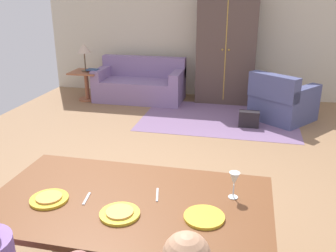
{
  "coord_description": "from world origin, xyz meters",
  "views": [
    {
      "loc": [
        0.72,
        -3.45,
        2.05
      ],
      "look_at": [
        0.0,
        -0.24,
        0.85
      ],
      "focal_mm": 39.3,
      "sensor_mm": 36.0,
      "label": 1
    }
  ],
  "objects_px": {
    "dining_table": "(129,208)",
    "couch": "(140,85)",
    "plate_near_woman": "(204,217)",
    "armoire": "(227,48)",
    "table_lamp": "(84,49)",
    "book_lower": "(94,71)",
    "wine_glass": "(234,180)",
    "plate_near_man": "(49,199)",
    "plate_near_child": "(120,214)",
    "book_upper": "(93,70)",
    "handbag": "(249,119)",
    "side_table": "(87,81)",
    "armchair": "(282,102)"
  },
  "relations": [
    {
      "from": "armoire",
      "to": "table_lamp",
      "type": "distance_m",
      "value": 2.74
    },
    {
      "from": "couch",
      "to": "armoire",
      "type": "bearing_deg",
      "value": 9.12
    },
    {
      "from": "table_lamp",
      "to": "book_lower",
      "type": "bearing_deg",
      "value": 10.8
    },
    {
      "from": "armchair",
      "to": "armoire",
      "type": "distance_m",
      "value": 1.58
    },
    {
      "from": "armoire",
      "to": "book_upper",
      "type": "distance_m",
      "value": 2.62
    },
    {
      "from": "table_lamp",
      "to": "book_lower",
      "type": "height_order",
      "value": "table_lamp"
    },
    {
      "from": "plate_near_child",
      "to": "side_table",
      "type": "height_order",
      "value": "plate_near_child"
    },
    {
      "from": "side_table",
      "to": "book_lower",
      "type": "height_order",
      "value": "book_lower"
    },
    {
      "from": "wine_glass",
      "to": "armoire",
      "type": "distance_m",
      "value": 4.98
    },
    {
      "from": "dining_table",
      "to": "table_lamp",
      "type": "distance_m",
      "value": 5.22
    },
    {
      "from": "dining_table",
      "to": "handbag",
      "type": "relative_size",
      "value": 5.81
    },
    {
      "from": "armoire",
      "to": "table_lamp",
      "type": "relative_size",
      "value": 3.89
    },
    {
      "from": "plate_near_woman",
      "to": "table_lamp",
      "type": "bearing_deg",
      "value": 121.91
    },
    {
      "from": "wine_glass",
      "to": "armchair",
      "type": "distance_m",
      "value": 4.08
    },
    {
      "from": "couch",
      "to": "handbag",
      "type": "xyz_separation_m",
      "value": [
        2.15,
        -1.16,
        -0.17
      ]
    },
    {
      "from": "wine_glass",
      "to": "armoire",
      "type": "xyz_separation_m",
      "value": [
        -0.41,
        4.96,
        0.16
      ]
    },
    {
      "from": "armoire",
      "to": "dining_table",
      "type": "bearing_deg",
      "value": -92.92
    },
    {
      "from": "dining_table",
      "to": "plate_near_woman",
      "type": "xyz_separation_m",
      "value": [
        0.51,
        -0.1,
        0.07
      ]
    },
    {
      "from": "plate_near_child",
      "to": "book_upper",
      "type": "distance_m",
      "value": 5.28
    },
    {
      "from": "wine_glass",
      "to": "side_table",
      "type": "height_order",
      "value": "wine_glass"
    },
    {
      "from": "plate_near_woman",
      "to": "armoire",
      "type": "relative_size",
      "value": 0.12
    },
    {
      "from": "wine_glass",
      "to": "table_lamp",
      "type": "bearing_deg",
      "value": 124.9
    },
    {
      "from": "plate_near_man",
      "to": "side_table",
      "type": "height_order",
      "value": "plate_near_man"
    },
    {
      "from": "couch",
      "to": "book_lower",
      "type": "height_order",
      "value": "couch"
    },
    {
      "from": "table_lamp",
      "to": "dining_table",
      "type": "bearing_deg",
      "value": -62.28
    },
    {
      "from": "couch",
      "to": "plate_near_man",
      "type": "bearing_deg",
      "value": -80.01
    },
    {
      "from": "couch",
      "to": "handbag",
      "type": "height_order",
      "value": "couch"
    },
    {
      "from": "plate_near_man",
      "to": "plate_near_woman",
      "type": "distance_m",
      "value": 1.02
    },
    {
      "from": "plate_near_child",
      "to": "book_upper",
      "type": "xyz_separation_m",
      "value": [
        -2.26,
        4.77,
        -0.15
      ]
    },
    {
      "from": "dining_table",
      "to": "couch",
      "type": "relative_size",
      "value": 1.08
    },
    {
      "from": "dining_table",
      "to": "side_table",
      "type": "xyz_separation_m",
      "value": [
        -2.42,
        4.61,
        -0.32
      ]
    },
    {
      "from": "plate_near_man",
      "to": "armoire",
      "type": "relative_size",
      "value": 0.12
    },
    {
      "from": "side_table",
      "to": "handbag",
      "type": "xyz_separation_m",
      "value": [
        3.19,
        -0.9,
        -0.25
      ]
    },
    {
      "from": "armoire",
      "to": "wine_glass",
      "type": "bearing_deg",
      "value": -85.3
    },
    {
      "from": "dining_table",
      "to": "plate_near_child",
      "type": "relative_size",
      "value": 7.43
    },
    {
      "from": "armchair",
      "to": "side_table",
      "type": "bearing_deg",
      "value": 173.18
    },
    {
      "from": "plate_near_woman",
      "to": "table_lamp",
      "type": "relative_size",
      "value": 0.46
    },
    {
      "from": "wine_glass",
      "to": "handbag",
      "type": "bearing_deg",
      "value": 88.44
    },
    {
      "from": "book_upper",
      "to": "table_lamp",
      "type": "bearing_deg",
      "value": 171.75
    },
    {
      "from": "plate_near_man",
      "to": "table_lamp",
      "type": "distance_m",
      "value": 5.11
    },
    {
      "from": "dining_table",
      "to": "table_lamp",
      "type": "height_order",
      "value": "table_lamp"
    },
    {
      "from": "side_table",
      "to": "dining_table",
      "type": "bearing_deg",
      "value": -62.28
    },
    {
      "from": "plate_near_man",
      "to": "plate_near_child",
      "type": "distance_m",
      "value": 0.51
    },
    {
      "from": "plate_near_woman",
      "to": "wine_glass",
      "type": "bearing_deg",
      "value": 60.57
    },
    {
      "from": "armchair",
      "to": "handbag",
      "type": "bearing_deg",
      "value": -138.55
    },
    {
      "from": "plate_near_child",
      "to": "couch",
      "type": "relative_size",
      "value": 0.15
    },
    {
      "from": "couch",
      "to": "book_lower",
      "type": "distance_m",
      "value": 0.94
    },
    {
      "from": "dining_table",
      "to": "couch",
      "type": "distance_m",
      "value": 5.08
    },
    {
      "from": "armoire",
      "to": "armchair",
      "type": "bearing_deg",
      "value": -43.43
    },
    {
      "from": "armoire",
      "to": "book_lower",
      "type": "distance_m",
      "value": 2.61
    }
  ]
}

